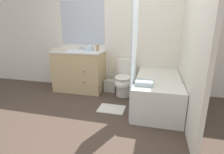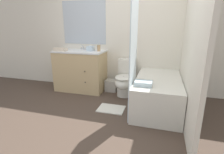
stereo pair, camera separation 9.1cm
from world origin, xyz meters
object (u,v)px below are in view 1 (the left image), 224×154
vanity_cabinet (79,70)px  soap_dispenser (98,48)px  bath_towel_folded (144,83)px  bath_mat (112,109)px  tissue_box (89,49)px  bathtub (157,92)px  sink_faucet (82,48)px  hand_towel_folded (59,50)px  wastebasket (110,85)px  toilet (124,80)px

vanity_cabinet → soap_dispenser: 0.67m
bath_towel_folded → bath_mat: size_ratio=0.57×
bath_mat → tissue_box: bearing=131.0°
vanity_cabinet → tissue_box: 0.55m
bath_towel_folded → bath_mat: bath_towel_folded is taller
vanity_cabinet → tissue_box: (0.25, 0.02, 0.49)m
bathtub → bath_towel_folded: size_ratio=5.64×
sink_faucet → vanity_cabinet: bearing=-90.0°
bathtub → bath_towel_folded: bearing=-114.7°
tissue_box → soap_dispenser: soap_dispenser is taller
hand_towel_folded → bath_towel_folded: (1.87, -0.76, -0.35)m
vanity_cabinet → bath_mat: size_ratio=2.39×
sink_faucet → bath_mat: 1.64m
soap_dispenser → sink_faucet: bearing=161.0°
bath_towel_folded → soap_dispenser: bearing=138.1°
wastebasket → tissue_box: 0.93m
hand_towel_folded → tissue_box: bearing=15.3°
bathtub → bath_mat: (-0.76, -0.33, -0.26)m
vanity_cabinet → bath_mat: bearing=-39.4°
tissue_box → vanity_cabinet: bearing=-174.9°
vanity_cabinet → toilet: bearing=-3.9°
toilet → hand_towel_folded: bearing=-176.9°
wastebasket → tissue_box: (-0.44, -0.07, 0.82)m
bath_mat → soap_dispenser: bearing=122.1°
vanity_cabinet → bathtub: 1.77m
bath_towel_folded → toilet: bearing=119.3°
vanity_cabinet → bath_mat: 1.30m
bathtub → toilet: bearing=151.1°
wastebasket → hand_towel_folded: hand_towel_folded is taller
tissue_box → bath_mat: size_ratio=0.30×
tissue_box → bath_towel_folded: bearing=-36.8°
bathtub → hand_towel_folded: bearing=171.8°
bathtub → wastebasket: size_ratio=5.69×
sink_faucet → toilet: bearing=-14.6°
toilet → bath_mat: size_ratio=1.61×
bathtub → hand_towel_folded: 2.20m
wastebasket → hand_towel_folded: 1.35m
soap_dispenser → bath_mat: (0.52, -0.82, -0.96)m
bathtub → soap_dispenser: bearing=158.8°
wastebasket → bath_mat: 0.92m
bath_mat → hand_towel_folded: bearing=154.5°
bath_mat → wastebasket: bearing=106.2°
sink_faucet → tissue_box: 0.30m
bathtub → soap_dispenser: (-1.28, 0.50, 0.69)m
wastebasket → vanity_cabinet: bearing=-172.0°
hand_towel_folded → bath_towel_folded: size_ratio=1.01×
vanity_cabinet → wastebasket: (0.69, 0.10, -0.33)m
wastebasket → bath_towel_folded: bearing=-51.4°
sink_faucet → toilet: (1.02, -0.27, -0.59)m
toilet → bath_towel_folded: (0.47, -0.84, 0.24)m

